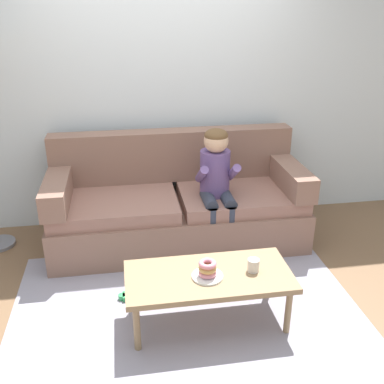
{
  "coord_description": "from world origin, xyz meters",
  "views": [
    {
      "loc": [
        -0.38,
        -2.81,
        2.08
      ],
      "look_at": [
        0.15,
        0.45,
        0.65
      ],
      "focal_mm": 41.45,
      "sensor_mm": 36.0,
      "label": 1
    }
  ],
  "objects_px": {
    "couch": "(177,205)",
    "coffee_table": "(209,279)",
    "toy_controller": "(133,296)",
    "person_child": "(217,179)",
    "mug": "(253,265)",
    "donut": "(207,273)"
  },
  "relations": [
    {
      "from": "coffee_table",
      "to": "toy_controller",
      "type": "xyz_separation_m",
      "value": [
        -0.51,
        0.34,
        -0.33
      ]
    },
    {
      "from": "donut",
      "to": "mug",
      "type": "distance_m",
      "value": 0.32
    },
    {
      "from": "person_child",
      "to": "mug",
      "type": "xyz_separation_m",
      "value": [
        0.04,
        -1.0,
        -0.23
      ]
    },
    {
      "from": "couch",
      "to": "person_child",
      "type": "xyz_separation_m",
      "value": [
        0.32,
        -0.21,
        0.32
      ]
    },
    {
      "from": "person_child",
      "to": "toy_controller",
      "type": "relative_size",
      "value": 4.87
    },
    {
      "from": "coffee_table",
      "to": "mug",
      "type": "height_order",
      "value": "mug"
    },
    {
      "from": "couch",
      "to": "toy_controller",
      "type": "distance_m",
      "value": 1.03
    },
    {
      "from": "coffee_table",
      "to": "person_child",
      "type": "distance_m",
      "value": 1.08
    },
    {
      "from": "coffee_table",
      "to": "donut",
      "type": "xyz_separation_m",
      "value": [
        -0.02,
        -0.03,
        0.07
      ]
    },
    {
      "from": "coffee_table",
      "to": "toy_controller",
      "type": "relative_size",
      "value": 4.97
    },
    {
      "from": "couch",
      "to": "coffee_table",
      "type": "relative_size",
      "value": 2.01
    },
    {
      "from": "mug",
      "to": "coffee_table",
      "type": "bearing_deg",
      "value": 178.13
    },
    {
      "from": "mug",
      "to": "toy_controller",
      "type": "height_order",
      "value": "mug"
    },
    {
      "from": "mug",
      "to": "donut",
      "type": "bearing_deg",
      "value": -175.99
    },
    {
      "from": "toy_controller",
      "to": "mug",
      "type": "bearing_deg",
      "value": -32.11
    },
    {
      "from": "person_child",
      "to": "donut",
      "type": "height_order",
      "value": "person_child"
    },
    {
      "from": "couch",
      "to": "toy_controller",
      "type": "xyz_separation_m",
      "value": [
        -0.45,
        -0.87,
        -0.32
      ]
    },
    {
      "from": "donut",
      "to": "couch",
      "type": "bearing_deg",
      "value": 91.8
    },
    {
      "from": "couch",
      "to": "mug",
      "type": "relative_size",
      "value": 25.11
    },
    {
      "from": "toy_controller",
      "to": "couch",
      "type": "bearing_deg",
      "value": 53.29
    },
    {
      "from": "donut",
      "to": "toy_controller",
      "type": "xyz_separation_m",
      "value": [
        -0.49,
        0.37,
        -0.4
      ]
    },
    {
      "from": "coffee_table",
      "to": "donut",
      "type": "distance_m",
      "value": 0.08
    }
  ]
}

